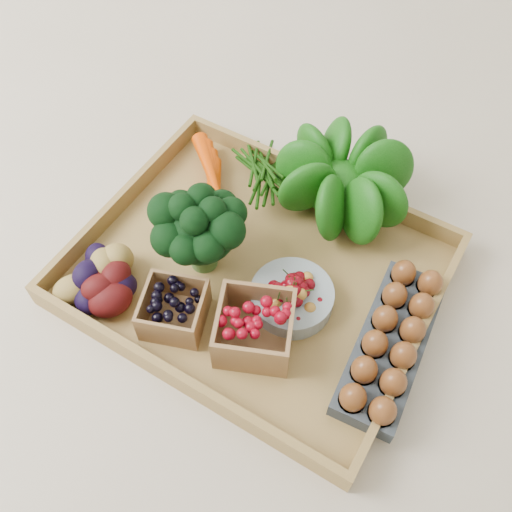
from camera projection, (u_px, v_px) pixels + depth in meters
The scene contains 10 objects.
ground at pixel (256, 277), 0.93m from camera, with size 4.00×4.00×0.00m, color beige.
tray at pixel (256, 274), 0.93m from camera, with size 0.55×0.45×0.01m, color #A18043.
carrots at pixel (214, 185), 1.00m from camera, with size 0.20×0.14×0.05m, color #E04100, non-canonical shape.
lettuce at pixel (341, 176), 0.94m from camera, with size 0.15×0.15×0.15m, color #0D450A.
broccoli at pixel (202, 242), 0.88m from camera, with size 0.15×0.15×0.11m, color black, non-canonical shape.
cherry_bowl at pixel (292, 298), 0.87m from camera, with size 0.13×0.13×0.03m, color #8C9EA5.
egg_carton at pixel (390, 345), 0.83m from camera, with size 0.09×0.26×0.03m, color #384048.
potatoes at pixel (101, 275), 0.87m from camera, with size 0.14×0.14×0.08m, color #360809, non-canonical shape.
punnet_blackberry at pixel (174, 309), 0.85m from camera, with size 0.09×0.09×0.06m, color black.
punnet_raspberry at pixel (255, 328), 0.82m from camera, with size 0.11×0.11×0.07m, color maroon.
Camera 1 is at (0.26, -0.43, 0.79)m, focal length 40.00 mm.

